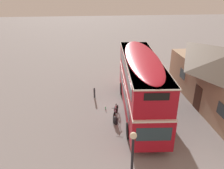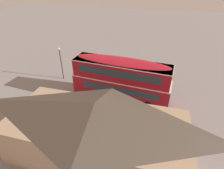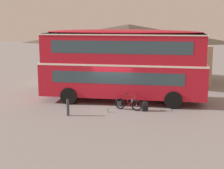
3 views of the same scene
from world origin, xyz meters
name	(u,v)px [view 1 (image 1 of 3)]	position (x,y,z in m)	size (l,w,h in m)	color
ground_plane	(129,108)	(0.00, 0.00, 0.00)	(120.00, 120.00, 0.00)	gray
double_decker_bus	(141,82)	(0.59, 0.75, 2.65)	(10.90, 3.26, 4.79)	black
touring_bicycle	(116,112)	(1.02, -1.24, 0.37)	(1.69, 0.69, 1.03)	black
backpack_on_ground	(115,120)	(2.10, -1.38, 0.30)	(0.39, 0.34, 0.59)	black
water_bottle_green_metal	(105,108)	(-0.08, -1.97, 0.12)	(0.07, 0.07, 0.26)	green
street_lamp	(132,166)	(9.20, -1.53, 2.76)	(0.28, 0.28, 4.44)	black
kerb_bollard	(94,93)	(-2.28, -2.81, 0.50)	(0.16, 0.16, 0.97)	#333338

